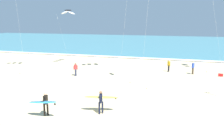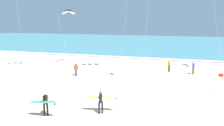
{
  "view_description": "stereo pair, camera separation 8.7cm",
  "coord_description": "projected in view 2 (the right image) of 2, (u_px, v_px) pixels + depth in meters",
  "views": [
    {
      "loc": [
        6.16,
        -13.4,
        6.69
      ],
      "look_at": [
        0.51,
        5.2,
        3.14
      ],
      "focal_mm": 38.29,
      "sensor_mm": 36.0,
      "label": 1
    },
    {
      "loc": [
        6.24,
        -13.38,
        6.69
      ],
      "look_at": [
        0.51,
        5.2,
        3.14
      ],
      "focal_mm": 38.29,
      "sensor_mm": 36.0,
      "label": 2
    }
  ],
  "objects": [
    {
      "name": "lifeguard_flag",
      "position": [
        218.0,
        82.0,
        21.0
      ],
      "size": [
        0.45,
        0.05,
        2.1
      ],
      "color": "silver",
      "rests_on": "ground"
    },
    {
      "name": "surfer_lead",
      "position": [
        101.0,
        99.0,
        17.21
      ],
      "size": [
        2.54,
        1.18,
        1.71
      ],
      "color": "black",
      "rests_on": "ground"
    },
    {
      "name": "surfer_trailing",
      "position": [
        44.0,
        102.0,
        16.55
      ],
      "size": [
        2.17,
        0.93,
        1.71
      ],
      "color": "black",
      "rests_on": "ground"
    },
    {
      "name": "bystander_blue_top",
      "position": [
        193.0,
        68.0,
        29.42
      ],
      "size": [
        0.33,
        0.42,
        1.59
      ],
      "color": "#4C3D2D",
      "rests_on": "ground"
    },
    {
      "name": "kite_arc_charcoal_mid",
      "position": [
        69.0,
        12.0,
        34.51
      ],
      "size": [
        2.74,
        2.47,
        8.11
      ],
      "color": "white",
      "rests_on": "ground"
    },
    {
      "name": "ocean_water",
      "position": [
        163.0,
        43.0,
        69.33
      ],
      "size": [
        160.0,
        60.0,
        0.08
      ],
      "primitive_type": "cube",
      "color": "teal",
      "rests_on": "ground"
    },
    {
      "name": "bystander_red_top",
      "position": [
        76.0,
        69.0,
        28.6
      ],
      "size": [
        0.41,
        0.34,
        1.59
      ],
      "color": "#2D334C",
      "rests_on": "ground"
    },
    {
      "name": "ground_plane",
      "position": [
        81.0,
        123.0,
        15.59
      ],
      "size": [
        160.0,
        160.0,
        0.0
      ],
      "primitive_type": "plane",
      "color": "#D1BA8E"
    },
    {
      "name": "shoreline_foam",
      "position": [
        147.0,
        58.0,
        41.4
      ],
      "size": [
        160.0,
        1.46,
        0.01
      ],
      "primitive_type": "cube",
      "color": "white",
      "rests_on": "ocean_water"
    },
    {
      "name": "bystander_yellow_top",
      "position": [
        169.0,
        66.0,
        30.87
      ],
      "size": [
        0.38,
        0.37,
        1.59
      ],
      "color": "black",
      "rests_on": "ground"
    }
  ]
}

